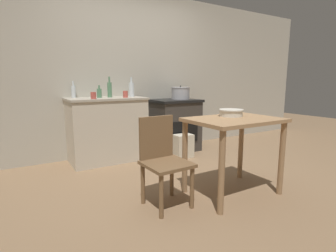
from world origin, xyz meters
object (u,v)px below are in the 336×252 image
object	(u,v)px
mixing_bowl_large	(231,112)
bottle_mid_left	(110,89)
work_table	(234,132)
cup_center_right	(125,94)
stove	(175,125)
flour_sack	(183,146)
stock_pot	(181,93)
bottle_far_left	(73,91)
chair	(163,158)
cup_center	(93,96)
bottle_center_left	(99,93)
bottle_left	(131,89)

from	to	relation	value
mixing_bowl_large	bottle_mid_left	bearing A→B (deg)	113.11
work_table	cup_center_right	distance (m)	1.76
stove	flour_sack	xyz separation A→B (m)	(-0.13, -0.44, -0.25)
stove	bottle_mid_left	size ratio (longest dim) A/B	2.87
stock_pot	bottle_far_left	size ratio (longest dim) A/B	1.32
chair	mixing_bowl_large	distance (m)	0.90
work_table	chair	size ratio (longest dim) A/B	1.10
stove	bottle_mid_left	distance (m)	1.24
flour_sack	cup_center_right	world-z (taller)	cup_center_right
bottle_far_left	cup_center_right	xyz separation A→B (m)	(0.64, -0.35, -0.04)
stock_pot	cup_center	bearing A→B (deg)	-172.88
cup_center	stock_pot	bearing A→B (deg)	7.12
chair	bottle_far_left	size ratio (longest dim) A/B	3.50
chair	bottle_center_left	xyz separation A→B (m)	(-0.08, 1.66, 0.55)
stock_pot	bottle_far_left	bearing A→B (deg)	172.23
stove	flour_sack	size ratio (longest dim) A/B	2.42
bottle_left	bottle_far_left	bearing A→B (deg)	166.20
cup_center_right	work_table	bearing A→B (deg)	-73.73
bottle_center_left	bottle_left	bearing A→B (deg)	-1.91
chair	bottle_center_left	world-z (taller)	bottle_center_left
chair	cup_center	size ratio (longest dim) A/B	9.06
stock_pot	bottle_far_left	xyz separation A→B (m)	(-1.67, 0.23, 0.05)
chair	flour_sack	distance (m)	1.58
cup_center_right	bottle_left	bearing A→B (deg)	43.74
bottle_center_left	cup_center_right	size ratio (longest dim) A/B	1.82
bottle_far_left	cup_center	size ratio (longest dim) A/B	2.59
stock_pot	cup_center_right	bearing A→B (deg)	-173.19
chair	bottle_mid_left	distance (m)	1.78
chair	cup_center_right	world-z (taller)	cup_center_right
mixing_bowl_large	flour_sack	bearing A→B (deg)	79.49
work_table	cup_center	world-z (taller)	cup_center
chair	cup_center_right	xyz separation A→B (m)	(0.24, 1.49, 0.53)
flour_sack	chair	bearing A→B (deg)	-131.36
cup_center	bottle_far_left	bearing A→B (deg)	111.77
work_table	cup_center_right	bearing A→B (deg)	106.27
cup_center_right	bottle_far_left	bearing A→B (deg)	151.29
bottle_left	cup_center_right	distance (m)	0.23
flour_sack	bottle_left	world-z (taller)	bottle_left
stove	stock_pot	xyz separation A→B (m)	(0.12, 0.00, 0.53)
chair	stock_pot	xyz separation A→B (m)	(1.27, 1.62, 0.52)
mixing_bowl_large	bottle_center_left	bearing A→B (deg)	117.53
stove	work_table	world-z (taller)	stove
mixing_bowl_large	cup_center_right	bearing A→B (deg)	110.14
stock_pot	cup_center	world-z (taller)	stock_pot
bottle_mid_left	cup_center	bearing A→B (deg)	-141.12
work_table	stock_pot	bearing A→B (deg)	73.07
bottle_center_left	flour_sack	bearing A→B (deg)	-23.88
work_table	chair	distance (m)	0.78
work_table	stove	bearing A→B (deg)	76.50
stock_pot	mixing_bowl_large	size ratio (longest dim) A/B	1.21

